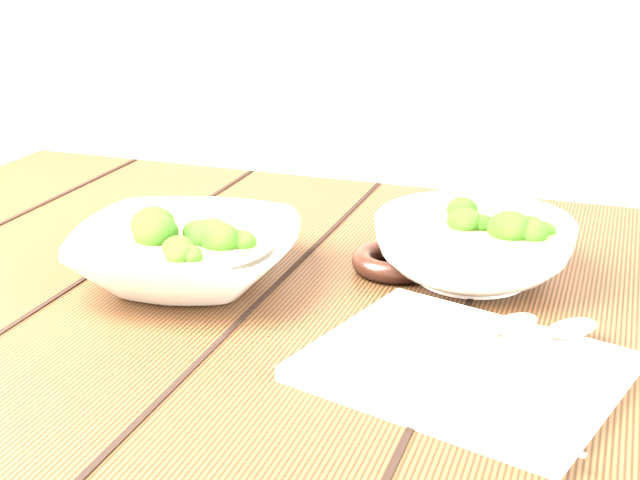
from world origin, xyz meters
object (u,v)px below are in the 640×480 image
at_px(table, 295,388).
at_px(soup_bowl_back, 473,247).
at_px(soup_bowl_front, 187,253).
at_px(napkin, 463,367).
at_px(trivet, 395,261).

relative_size(table, soup_bowl_back, 4.70).
distance_m(table, soup_bowl_back, 0.25).
distance_m(soup_bowl_front, soup_bowl_back, 0.30).
bearing_deg(napkin, trivet, 134.79).
bearing_deg(soup_bowl_front, table, 9.72).
xyz_separation_m(trivet, napkin, (0.11, -0.21, -0.00)).
bearing_deg(soup_bowl_front, napkin, -18.74).
bearing_deg(napkin, table, 163.72).
height_order(table, trivet, trivet).
distance_m(table, napkin, 0.27).
bearing_deg(trivet, soup_bowl_front, -153.87).
xyz_separation_m(table, soup_bowl_back, (0.17, 0.09, 0.16)).
bearing_deg(soup_bowl_back, table, -152.47).
xyz_separation_m(soup_bowl_back, napkin, (0.03, -0.21, -0.03)).
relative_size(soup_bowl_front, soup_bowl_back, 1.09).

